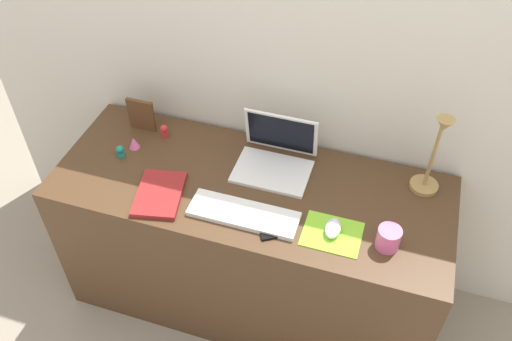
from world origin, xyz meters
TOP-DOWN VIEW (x-y plane):
  - ground_plane at (0.00, 0.00)m, footprint 6.00×6.00m
  - back_wall at (0.00, 0.34)m, footprint 2.77×0.05m
  - desk at (0.00, 0.00)m, footprint 1.57×0.61m
  - laptop at (0.06, 0.15)m, footprint 0.30×0.25m
  - keyboard at (0.03, -0.16)m, footprint 0.41×0.13m
  - mousepad at (0.36, -0.14)m, footprint 0.21×0.17m
  - mouse at (0.36, -0.13)m, footprint 0.06×0.10m
  - cell_phone at (0.12, -0.18)m, footprint 0.12×0.14m
  - desk_lamp at (0.65, 0.18)m, footprint 0.11×0.14m
  - notebook_pad at (-0.31, -0.16)m, footprint 0.22×0.27m
  - picture_frame at (-0.55, 0.19)m, footprint 0.12×0.02m
  - coffee_mug at (0.55, -0.13)m, footprint 0.08×0.08m
  - toy_figurine_red at (-0.44, 0.17)m, footprint 0.03×0.03m
  - toy_figurine_teal at (-0.56, -0.00)m, footprint 0.03×0.03m
  - toy_figurine_pink at (-0.53, 0.07)m, footprint 0.05×0.05m

SIDE VIEW (x-z plane):
  - ground_plane at x=0.00m, z-range 0.00..0.00m
  - desk at x=0.00m, z-range 0.00..0.74m
  - mousepad at x=0.36m, z-range 0.74..0.74m
  - cell_phone at x=0.12m, z-range 0.74..0.75m
  - keyboard at x=0.03m, z-range 0.74..0.76m
  - notebook_pad at x=-0.31m, z-range 0.74..0.76m
  - mouse at x=0.36m, z-range 0.74..0.78m
  - toy_figurine_pink at x=-0.53m, z-range 0.74..0.79m
  - toy_figurine_teal at x=-0.56m, z-range 0.74..0.79m
  - toy_figurine_red at x=-0.44m, z-range 0.74..0.80m
  - coffee_mug at x=0.55m, z-range 0.74..0.83m
  - laptop at x=0.06m, z-range 0.69..0.90m
  - picture_frame at x=-0.55m, z-range 0.74..0.89m
  - back_wall at x=0.00m, z-range 0.00..1.70m
  - desk_lamp at x=0.65m, z-range 0.73..1.11m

